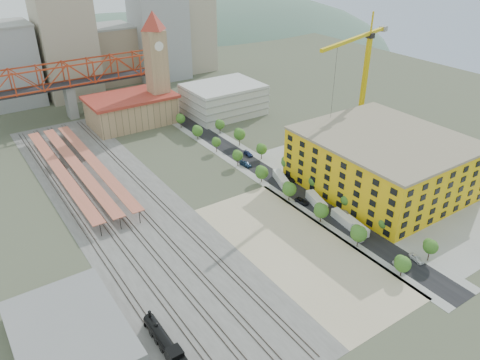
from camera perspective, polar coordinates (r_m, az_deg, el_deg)
ground at (r=154.80m, az=0.61°, el=-2.07°), size 400.00×400.00×0.00m
ballast_strip at (r=154.64m, az=-14.23°, el=-3.07°), size 36.00×165.00×0.06m
dirt_lot at (r=132.21m, az=7.03°, el=-8.33°), size 28.00×67.00×0.06m
street_asphalt at (r=173.63m, az=2.14°, el=1.55°), size 12.00×170.00×0.06m
sidewalk_west at (r=170.78m, az=0.65°, el=1.08°), size 3.00×170.00×0.04m
sidewalk_east at (r=176.61m, az=3.59°, el=2.01°), size 3.00×170.00×0.04m
construction_pad at (r=169.86m, az=17.16°, el=-0.47°), size 50.00×90.00×0.06m
rail_tracks at (r=154.13m, az=-14.86°, el=-3.23°), size 26.56×160.00×0.18m
platform_canopies at (r=175.08m, az=-19.19°, el=1.56°), size 16.00×80.00×4.12m
station_hall at (r=216.45m, az=-13.08°, el=8.37°), size 38.00×24.00×13.10m
clock_tower at (r=213.06m, az=-10.22°, el=14.55°), size 12.00×12.00×52.00m
parking_garage at (r=223.29m, az=-2.03°, el=9.82°), size 34.00×26.00×14.00m
truss_bridge at (r=228.30m, az=-20.39°, el=11.62°), size 94.00×9.60×25.60m
construction_building at (r=163.52m, az=16.95°, el=2.11°), size 44.60×50.60×18.80m
warehouse at (r=110.68m, az=-20.03°, el=-17.39°), size 22.00×32.00×5.00m
street_trees at (r=166.64m, az=4.16°, el=0.24°), size 15.40×124.40×8.00m
skyline at (r=270.93m, az=-16.01°, el=15.63°), size 133.00×46.00×60.00m
distant_hills at (r=419.76m, az=-14.79°, el=5.49°), size 647.00×264.00×227.00m
locomotive at (r=104.15m, az=-8.78°, el=-19.50°), size 2.89×22.30×5.58m
tower_crane at (r=185.72m, az=14.71°, el=13.06°), size 46.90×15.97×51.84m
site_trailer_a at (r=142.00m, az=13.92°, el=-5.53°), size 3.71×9.75×2.60m
site_trailer_b at (r=144.66m, az=12.52°, el=-4.65°), size 3.69×9.73×2.60m
site_trailer_c at (r=151.63m, az=9.30°, el=-2.58°), size 5.45×10.74×2.84m
site_trailer_d at (r=163.35m, az=5.01°, el=0.14°), size 5.89×10.48×2.78m
car_0 at (r=131.37m, az=18.92°, el=-9.81°), size 1.76×4.31×1.46m
car_1 at (r=138.49m, az=14.14°, el=-6.84°), size 1.80×4.19×1.34m
car_2 at (r=152.32m, az=7.58°, el=-2.60°), size 3.08×5.33×1.40m
car_3 at (r=174.17m, az=0.70°, el=1.93°), size 3.02×5.55×1.53m
car_4 at (r=135.21m, az=20.74°, el=-8.93°), size 2.61×4.86×1.57m
car_5 at (r=148.11m, az=12.71°, el=-4.08°), size 2.27×4.60×1.45m
car_6 at (r=165.02m, az=5.91°, el=0.17°), size 3.15×5.96×1.60m
car_7 at (r=182.39m, az=1.01°, el=3.21°), size 2.34×5.03×1.42m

